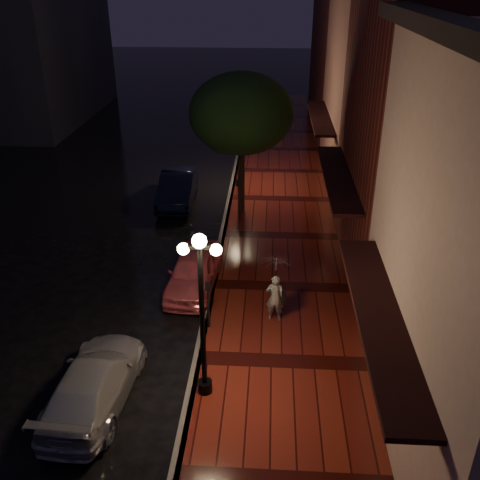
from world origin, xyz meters
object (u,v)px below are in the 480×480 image
at_px(silver_car, 94,382).
at_px(parking_meter, 208,300).
at_px(streetlamp_near, 202,308).
at_px(woman_with_umbrella, 276,279).
at_px(navy_car, 178,188).
at_px(street_tree, 242,116).
at_px(streetlamp_far, 240,135).
at_px(pink_car, 194,271).

xyz_separation_m(silver_car, parking_meter, (2.41, 2.99, 0.46)).
xyz_separation_m(streetlamp_near, woman_with_umbrella, (1.69, 3.15, -1.09)).
relative_size(silver_car, woman_with_umbrella, 1.99).
distance_m(streetlamp_near, navy_car, 12.58).
height_order(street_tree, navy_car, street_tree).
bearing_deg(woman_with_umbrella, streetlamp_near, 69.24).
height_order(streetlamp_near, streetlamp_far, same).
bearing_deg(woman_with_umbrella, pink_car, -27.34).
relative_size(streetlamp_far, silver_car, 1.05).
height_order(streetlamp_far, pink_car, streetlamp_far).
distance_m(navy_car, woman_with_umbrella, 10.03).
relative_size(pink_car, navy_car, 0.88).
bearing_deg(streetlamp_far, silver_car, -100.32).
distance_m(streetlamp_far, navy_car, 3.76).
bearing_deg(silver_car, streetlamp_far, -97.06).
xyz_separation_m(navy_car, silver_car, (0.05, -12.50, -0.10)).
height_order(navy_car, parking_meter, parking_meter).
distance_m(navy_car, parking_meter, 9.82).
xyz_separation_m(streetlamp_far, woman_with_umbrella, (1.69, -10.85, -1.09)).
xyz_separation_m(streetlamp_near, streetlamp_far, (0.00, 14.00, 0.00)).
bearing_deg(streetlamp_near, parking_meter, 94.32).
height_order(streetlamp_far, street_tree, street_tree).
distance_m(streetlamp_far, pink_car, 9.27).
bearing_deg(pink_car, woman_with_umbrella, -31.15).
height_order(streetlamp_near, street_tree, street_tree).
distance_m(streetlamp_near, streetlamp_far, 14.00).
bearing_deg(navy_car, silver_car, -91.65).
relative_size(pink_car, woman_with_umbrella, 1.79).
relative_size(woman_with_umbrella, parking_meter, 1.38).
bearing_deg(woman_with_umbrella, parking_meter, 22.41).
distance_m(streetlamp_far, silver_car, 14.72).
bearing_deg(parking_meter, pink_car, 119.73).
distance_m(streetlamp_near, parking_meter, 3.07).
bearing_deg(woman_with_umbrella, navy_car, -56.64).
height_order(streetlamp_far, woman_with_umbrella, streetlamp_far).
xyz_separation_m(pink_car, parking_meter, (0.75, -2.35, 0.43)).
height_order(streetlamp_near, silver_car, streetlamp_near).
distance_m(streetlamp_near, pink_car, 5.45).
height_order(navy_car, silver_car, navy_car).
relative_size(street_tree, silver_car, 1.41).
bearing_deg(parking_meter, streetlamp_far, 100.99).
bearing_deg(silver_car, navy_car, -86.50).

